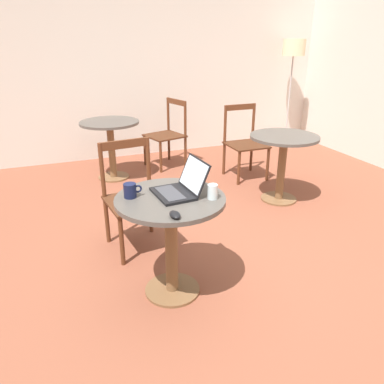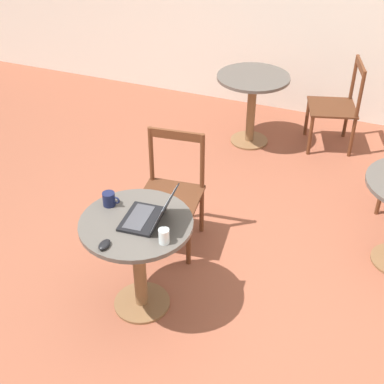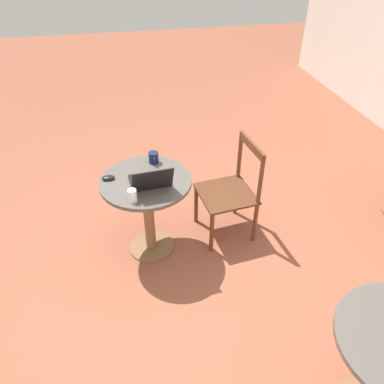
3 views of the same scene
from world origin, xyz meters
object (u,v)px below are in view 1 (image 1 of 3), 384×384
at_px(chair_far_right, 167,134).
at_px(mug, 130,190).
at_px(mouse, 175,215).
at_px(drinking_glass, 213,192).
at_px(cafe_table_near, 171,223).
at_px(laptop, 180,187).
at_px(chair_near_back, 134,198).
at_px(chair_mid_back, 245,143).
at_px(cafe_table_far, 110,136).
at_px(cafe_table_mid, 283,152).
at_px(floor_lamp, 293,55).

height_order(chair_far_right, mug, chair_far_right).
height_order(mouse, drinking_glass, drinking_glass).
xyz_separation_m(cafe_table_near, laptop, (0.08, 0.03, 0.23)).
relative_size(cafe_table_near, chair_near_back, 0.81).
height_order(chair_near_back, chair_mid_back, same).
bearing_deg(cafe_table_near, laptop, 22.88).
distance_m(cafe_table_far, drinking_glass, 2.63).
bearing_deg(chair_near_back, drinking_glass, -68.69).
height_order(mug, drinking_glass, drinking_glass).
relative_size(chair_near_back, chair_far_right, 1.00).
relative_size(cafe_table_mid, chair_far_right, 0.81).
relative_size(mouse, mug, 0.84).
relative_size(cafe_table_mid, drinking_glass, 7.60).
distance_m(cafe_table_far, chair_far_right, 0.85).
bearing_deg(cafe_table_far, cafe_table_mid, -40.84).
relative_size(cafe_table_near, mug, 6.10).
height_order(floor_lamp, mouse, floor_lamp).
height_order(cafe_table_near, mouse, mouse).
relative_size(cafe_table_far, floor_lamp, 0.44).
bearing_deg(floor_lamp, chair_mid_back, -141.75).
distance_m(chair_mid_back, mug, 2.64).
distance_m(cafe_table_mid, drinking_glass, 1.86).
bearing_deg(chair_far_right, cafe_table_far, -163.78).
distance_m(cafe_table_mid, laptop, 1.90).
distance_m(floor_lamp, mouse, 4.57).
height_order(cafe_table_mid, mug, mug).
xyz_separation_m(chair_mid_back, chair_far_right, (-0.77, 0.79, 0.00)).
bearing_deg(mug, laptop, -11.12).
xyz_separation_m(cafe_table_far, chair_near_back, (-0.12, -1.76, -0.10)).
height_order(chair_mid_back, chair_far_right, same).
relative_size(cafe_table_near, drinking_glass, 7.60).
bearing_deg(floor_lamp, chair_far_right, -171.95).
xyz_separation_m(cafe_table_near, cafe_table_far, (0.03, 2.49, 0.00)).
relative_size(floor_lamp, mouse, 16.57).
bearing_deg(chair_far_right, laptop, -105.94).
bearing_deg(cafe_table_far, drinking_glass, -85.36).
bearing_deg(drinking_glass, mouse, -151.84).
height_order(chair_near_back, mouse, chair_near_back).
bearing_deg(drinking_glass, chair_near_back, 111.31).
bearing_deg(cafe_table_near, cafe_table_far, 89.23).
height_order(cafe_table_far, chair_mid_back, chair_mid_back).
relative_size(cafe_table_mid, laptop, 2.19).
bearing_deg(mug, chair_far_right, 67.64).
height_order(cafe_table_mid, cafe_table_far, same).
xyz_separation_m(cafe_table_mid, chair_near_back, (-1.71, -0.38, -0.10)).
xyz_separation_m(floor_lamp, laptop, (-2.93, -3.00, -0.65)).
height_order(cafe_table_far, mouse, mouse).
bearing_deg(chair_mid_back, chair_far_right, 134.34).
distance_m(laptop, mouse, 0.35).
xyz_separation_m(cafe_table_far, floor_lamp, (2.97, 0.54, 0.88)).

